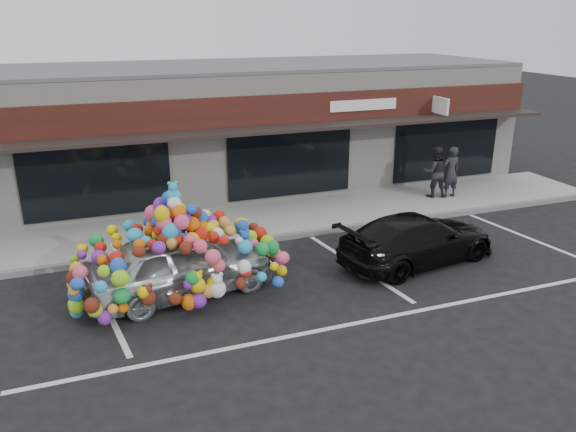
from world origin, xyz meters
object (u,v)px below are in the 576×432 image
object	(u,v)px
toy_car	(180,257)
pedestrian_a	(451,172)
black_sedan	(418,239)
pedestrian_b	(435,172)

from	to	relation	value
toy_car	pedestrian_a	xyz separation A→B (m)	(9.65, 3.62, 0.12)
black_sedan	toy_car	bearing A→B (deg)	76.75
black_sedan	pedestrian_b	world-z (taller)	pedestrian_b
toy_car	black_sedan	distance (m)	5.91
pedestrian_a	pedestrian_b	distance (m)	0.52
black_sedan	pedestrian_a	world-z (taller)	pedestrian_a
toy_car	black_sedan	world-z (taller)	toy_car
toy_car	pedestrian_b	world-z (taller)	toy_car
toy_car	black_sedan	size ratio (longest dim) A/B	1.11
pedestrian_a	pedestrian_b	bearing A→B (deg)	-25.62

